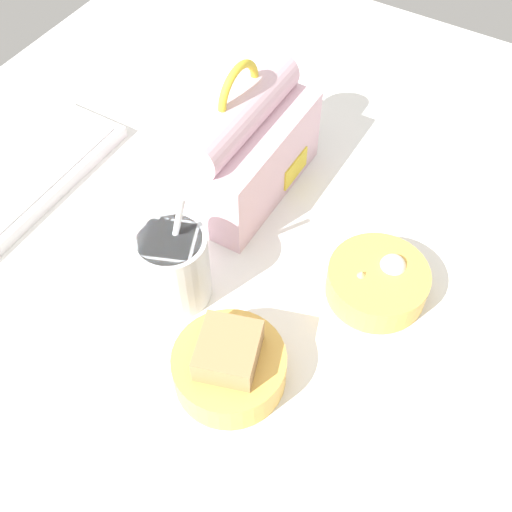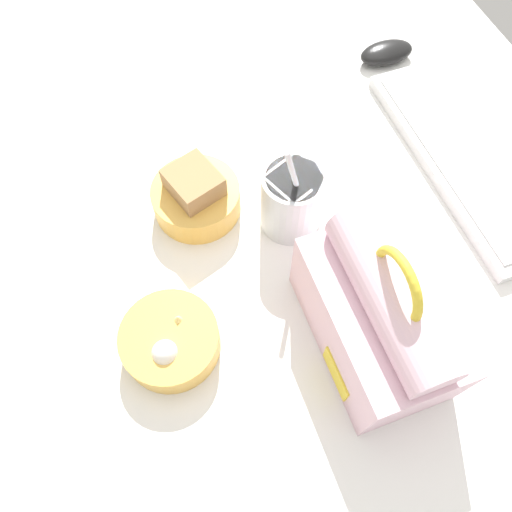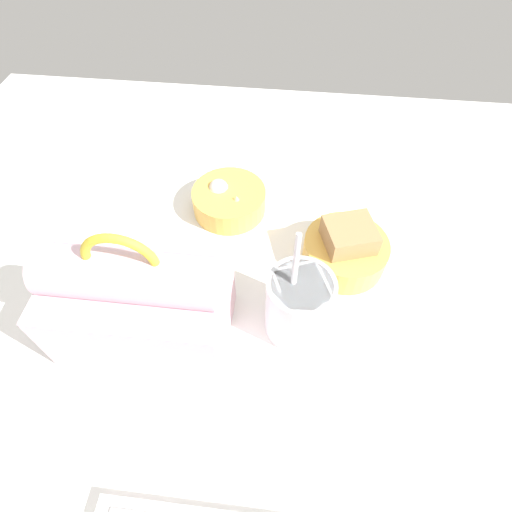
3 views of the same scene
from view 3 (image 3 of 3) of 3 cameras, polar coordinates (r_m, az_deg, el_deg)
desk_surface at (r=58.63cm, az=4.77°, el=-6.47°), size 140.00×110.00×2.00cm
lunch_bag at (r=50.91cm, az=-16.28°, el=-6.33°), size 21.35×12.97×19.72cm
soup_cup at (r=51.06cm, az=6.10°, el=-6.98°), size 8.43×8.43×16.99cm
bento_bowl_sandwich at (r=60.40cm, az=12.66°, el=0.93°), size 12.42×12.42×7.83cm
bento_bowl_snacks at (r=67.01cm, az=-3.85°, el=7.99°), size 12.14×12.14×5.30cm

